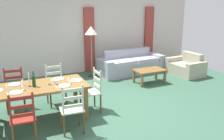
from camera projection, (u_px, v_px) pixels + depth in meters
ground_plane at (108, 109)px, 5.74m from camera, size 9.60×9.60×0.02m
wall_far at (68, 34)px, 8.26m from camera, size 9.60×0.16×2.70m
curtain_panel_left at (89, 40)px, 8.49m from camera, size 0.35×0.08×2.20m
curtain_panel_right at (149, 36)px, 9.47m from camera, size 0.35×0.08×2.20m
dining_table at (39, 90)px, 5.01m from camera, size 1.90×0.96×0.75m
dining_chair_near_left at (23, 118)px, 4.20m from camera, size 0.44×0.42×0.96m
dining_chair_near_right at (72, 109)px, 4.56m from camera, size 0.45×0.43×0.96m
dining_chair_far_left at (15, 90)px, 5.55m from camera, size 0.44×0.42×0.96m
dining_chair_far_right at (55, 85)px, 5.89m from camera, size 0.43×0.41×0.96m
dining_chair_head_east at (93, 91)px, 5.49m from camera, size 0.41×0.43×0.96m
dinner_plate_near_left at (16, 93)px, 4.58m from camera, size 0.24×0.24×0.02m
fork_near_left at (8, 94)px, 4.52m from camera, size 0.03×0.17×0.01m
dinner_plate_near_right at (64, 86)px, 4.95m from camera, size 0.24×0.24×0.02m
fork_near_right at (57, 87)px, 4.89m from camera, size 0.03×0.17×0.01m
dinner_plate_far_left at (14, 85)px, 5.02m from camera, size 0.24×0.24×0.02m
fork_far_left at (6, 86)px, 4.96m from camera, size 0.02×0.17×0.01m
dinner_plate_far_right at (58, 79)px, 5.38m from camera, size 0.24×0.24×0.02m
fork_far_right at (51, 80)px, 5.32m from camera, size 0.03×0.17×0.01m
dinner_plate_head_east at (76, 80)px, 5.30m from camera, size 0.24×0.24×0.02m
fork_head_east at (70, 81)px, 5.24m from camera, size 0.02×0.17×0.01m
wine_bottle at (34, 81)px, 4.90m from camera, size 0.07×0.07×0.32m
wine_glass_near_left at (23, 85)px, 4.71m from camera, size 0.06×0.06×0.16m
wine_glass_near_right at (69, 79)px, 5.06m from camera, size 0.06×0.06×0.16m
wine_glass_far_left at (22, 80)px, 4.96m from camera, size 0.06×0.06×0.16m
coffee_cup_primary at (56, 82)px, 5.05m from camera, size 0.07×0.07×0.09m
candle_tall at (29, 83)px, 4.91m from camera, size 0.05×0.05×0.28m
candle_short at (49, 83)px, 5.02m from camera, size 0.05×0.05×0.16m
couch at (131, 65)px, 8.52m from camera, size 2.33×0.97×0.80m
coffee_table at (150, 72)px, 7.43m from camera, size 0.90×0.56×0.42m
armchair_upholstered at (187, 67)px, 8.35m from camera, size 0.87×1.21×0.72m
standing_lamp at (91, 33)px, 7.84m from camera, size 0.40×0.40×1.64m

